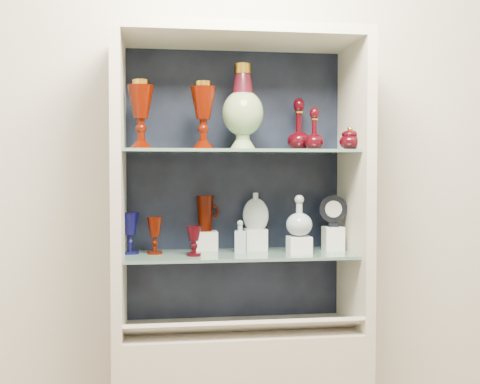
{
  "coord_description": "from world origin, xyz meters",
  "views": [
    {
      "loc": [
        -0.33,
        -0.87,
        1.38
      ],
      "look_at": [
        0.0,
        1.53,
        1.3
      ],
      "focal_mm": 45.0,
      "sensor_mm": 36.0,
      "label": 1
    }
  ],
  "objects": [
    {
      "name": "label_ledge",
      "position": [
        0.0,
        1.42,
        0.78
      ],
      "size": [
        0.92,
        0.17,
        0.09
      ],
      "primitive_type": "cube",
      "rotation": [
        -0.44,
        0.0,
        0.0
      ],
      "color": "beige",
      "rests_on": "cabinet_base"
    },
    {
      "name": "ruby_goblet_tall",
      "position": [
        -0.34,
        1.57,
        1.13
      ],
      "size": [
        0.08,
        0.08,
        0.15
      ],
      "primitive_type": null,
      "rotation": [
        0.0,
        0.0,
        -0.38
      ],
      "color": "#4F0C00",
      "rests_on": "shelf_lower"
    },
    {
      "name": "cameo_medallion",
      "position": [
        0.4,
        1.57,
        1.22
      ],
      "size": [
        0.12,
        0.06,
        0.14
      ],
      "primitive_type": null,
      "rotation": [
        0.0,
        0.0,
        -0.12
      ],
      "color": "black",
      "rests_on": "riser_cameo_medallion"
    },
    {
      "name": "clear_square_bottle",
      "position": [
        0.0,
        1.56,
        1.12
      ],
      "size": [
        0.05,
        0.05,
        0.13
      ],
      "primitive_type": null,
      "rotation": [
        0.0,
        0.0,
        -0.11
      ],
      "color": "#8D9DA5",
      "rests_on": "shelf_lower"
    },
    {
      "name": "pedestal_lamp_left",
      "position": [
        -0.39,
        1.52,
        1.6
      ],
      "size": [
        0.14,
        0.14,
        0.27
      ],
      "primitive_type": null,
      "rotation": [
        0.0,
        0.0,
        -0.39
      ],
      "color": "#4F0C00",
      "rests_on": "shelf_upper"
    },
    {
      "name": "cobalt_goblet",
      "position": [
        -0.44,
        1.59,
        1.13
      ],
      "size": [
        0.08,
        0.08,
        0.17
      ],
      "primitive_type": null,
      "rotation": [
        0.0,
        0.0,
        0.13
      ],
      "color": "#0A0A42",
      "rests_on": "shelf_lower"
    },
    {
      "name": "cabinet_side_left",
      "position": [
        -0.48,
        1.53,
        1.32
      ],
      "size": [
        0.04,
        0.4,
        1.15
      ],
      "primitive_type": "cube",
      "color": "beige",
      "rests_on": "cabinet_base"
    },
    {
      "name": "wall_back",
      "position": [
        0.0,
        1.75,
        1.4
      ],
      "size": [
        3.5,
        0.02,
        2.8
      ],
      "primitive_type": "cube",
      "color": "white",
      "rests_on": "ground"
    },
    {
      "name": "clear_round_decanter",
      "position": [
        0.24,
        1.5,
        1.2
      ],
      "size": [
        0.13,
        0.13,
        0.16
      ],
      "primitive_type": null,
      "rotation": [
        0.0,
        0.0,
        0.24
      ],
      "color": "#8D9DA5",
      "rests_on": "riser_clear_round_decanter"
    },
    {
      "name": "label_card_0",
      "position": [
        0.05,
        1.42,
        0.8
      ],
      "size": [
        0.1,
        0.06,
        0.03
      ],
      "primitive_type": "cube",
      "rotation": [
        -0.44,
        0.0,
        0.0
      ],
      "color": "white",
      "rests_on": "label_ledge"
    },
    {
      "name": "pedestal_lamp_right",
      "position": [
        -0.15,
        1.49,
        1.6
      ],
      "size": [
        0.12,
        0.12,
        0.26
      ],
      "primitive_type": null,
      "rotation": [
        0.0,
        0.0,
        -0.21
      ],
      "color": "#4F0C00",
      "rests_on": "shelf_upper"
    },
    {
      "name": "cabinet_side_right",
      "position": [
        0.48,
        1.53,
        1.32
      ],
      "size": [
        0.04,
        0.4,
        1.15
      ],
      "primitive_type": "cube",
      "color": "beige",
      "rests_on": "cabinet_base"
    },
    {
      "name": "riser_flat_flask",
      "position": [
        0.08,
        1.64,
        1.09
      ],
      "size": [
        0.09,
        0.09,
        0.09
      ],
      "primitive_type": "cube",
      "color": "silver",
      "rests_on": "shelf_lower"
    },
    {
      "name": "ruby_goblet_small",
      "position": [
        -0.19,
        1.49,
        1.11
      ],
      "size": [
        0.08,
        0.08,
        0.12
      ],
      "primitive_type": null,
      "rotation": [
        0.0,
        0.0,
        0.38
      ],
      "color": "#380309",
      "rests_on": "shelf_lower"
    },
    {
      "name": "riser_ruby_pitcher",
      "position": [
        -0.13,
        1.66,
        1.09
      ],
      "size": [
        0.1,
        0.1,
        0.08
      ],
      "primitive_type": "cube",
      "color": "silver",
      "rests_on": "shelf_lower"
    },
    {
      "name": "lidded_bowl",
      "position": [
        0.44,
        1.47,
        1.52
      ],
      "size": [
        0.1,
        0.1,
        0.1
      ],
      "primitive_type": null,
      "rotation": [
        0.0,
        0.0,
        -0.21
      ],
      "color": "#380309",
      "rests_on": "shelf_upper"
    },
    {
      "name": "ruby_pitcher",
      "position": [
        -0.13,
        1.66,
        1.21
      ],
      "size": [
        0.12,
        0.09,
        0.15
      ],
      "primitive_type": null,
      "rotation": [
        0.0,
        0.0,
        0.19
      ],
      "color": "#4F0C00",
      "rests_on": "riser_ruby_pitcher"
    },
    {
      "name": "label_card_1",
      "position": [
        0.32,
        1.42,
        0.8
      ],
      "size": [
        0.1,
        0.06,
        0.03
      ],
      "primitive_type": "cube",
      "rotation": [
        -0.44,
        0.0,
        0.0
      ],
      "color": "white",
      "rests_on": "label_ledge"
    },
    {
      "name": "riser_clear_round_decanter",
      "position": [
        0.24,
        1.5,
        1.08
      ],
      "size": [
        0.09,
        0.09,
        0.07
      ],
      "primitive_type": "cube",
      "color": "silver",
      "rests_on": "shelf_lower"
    },
    {
      "name": "flat_flask",
      "position": [
        0.08,
        1.64,
        1.22
      ],
      "size": [
        0.12,
        0.09,
        0.16
      ],
      "primitive_type": null,
      "rotation": [
        0.0,
        0.0,
        -0.42
      ],
      "color": "#B2C2C8",
      "rests_on": "riser_flat_flask"
    },
    {
      "name": "shelf_upper",
      "position": [
        0.0,
        1.55,
        1.46
      ],
      "size": [
        0.92,
        0.34,
        0.01
      ],
      "primitive_type": "cube",
      "color": "slate",
      "rests_on": "cabinet_side_left"
    },
    {
      "name": "shelf_lower",
      "position": [
        0.0,
        1.55,
        1.04
      ],
      "size": [
        0.92,
        0.34,
        0.01
      ],
      "primitive_type": "cube",
      "color": "slate",
      "rests_on": "cabinet_side_left"
    },
    {
      "name": "ruby_decanter_b",
      "position": [
        0.31,
        1.53,
        1.56
      ],
      "size": [
        0.1,
        0.1,
        0.19
      ],
      "primitive_type": null,
      "rotation": [
        0.0,
        0.0,
        -0.37
      ],
      "color": "#380309",
      "rests_on": "shelf_upper"
    },
    {
      "name": "cabinet_top_cap",
      "position": [
        0.0,
        1.53,
        1.92
      ],
      "size": [
        1.0,
        0.4,
        0.04
      ],
      "primitive_type": "cube",
      "color": "beige",
      "rests_on": "cabinet_side_left"
    },
    {
      "name": "riser_cameo_medallion",
      "position": [
        0.4,
        1.57,
        1.1
      ],
      "size": [
        0.08,
        0.08,
        0.1
      ],
      "primitive_type": "cube",
      "color": "silver",
      "rests_on": "shelf_lower"
    },
    {
      "name": "enamel_urn",
      "position": [
        0.01,
        1.53,
        1.64
      ],
      "size": [
        0.19,
        0.19,
        0.34
      ],
      "primitive_type": null,
      "rotation": [
        0.0,
        0.0,
        0.17
      ],
      "color": "#0F4C24",
      "rests_on": "shelf_upper"
    },
    {
      "name": "ruby_decanter_a",
      "position": [
        0.26,
        1.62,
        1.59
      ],
      "size": [
        0.1,
        0.1,
        0.25
      ],
      "primitive_type": null,
      "rotation": [
        0.0,
        0.0,
        -0.07
      ],
      "color": "#380309",
      "rests_on": "shelf_upper"
    },
    {
      "name": "cabinet_back_panel",
      "position": [
        0.0,
        1.72,
        1.32
      ],
      "size": [
        0.98,
        0.02,
        1.15
      ],
      "primitive_type": "cube",
      "color": "black",
      "rests_on": "cabinet_base"
    }
  ]
}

